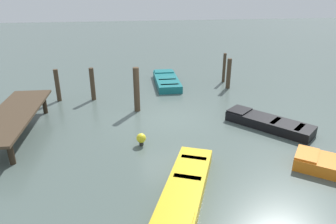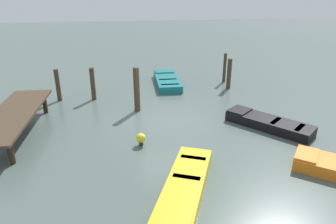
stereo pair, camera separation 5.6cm
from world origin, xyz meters
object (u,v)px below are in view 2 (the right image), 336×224
Objects in this scene: rowboat_black at (268,123)px; mooring_piling_far_left at (58,85)px; mooring_piling_center at (229,74)px; mooring_piling_near_left at (225,68)px; dock_segment at (13,115)px; rowboat_teal at (167,81)px; rowboat_yellow at (184,189)px; mooring_piling_mid_left at (137,90)px; mooring_piling_far_right at (93,84)px; marker_buoy at (141,138)px.

rowboat_black is 2.04× the size of mooring_piling_far_left.
mooring_piling_center is 0.98× the size of mooring_piling_near_left.
dock_segment is at bearing 114.10° from mooring_piling_center.
rowboat_yellow is (-10.53, 0.94, -0.00)m from rowboat_teal.
mooring_piling_near_left is (3.98, -5.49, -0.17)m from mooring_piling_mid_left.
mooring_piling_far_right reaches higher than marker_buoy.
rowboat_teal is 1.73× the size of mooring_piling_mid_left.
mooring_piling_mid_left is at bearing 125.93° from mooring_piling_near_left.
mooring_piling_mid_left is 3.52m from marker_buoy.
mooring_piling_mid_left is 1.22× the size of mooring_piling_center.
mooring_piling_center reaches higher than rowboat_yellow.
dock_segment is 3.94m from mooring_piling_far_left.
mooring_piling_center is (5.33, -0.02, 0.64)m from rowboat_black.
rowboat_teal is at bearing -26.31° from mooring_piling_mid_left.
mooring_piling_far_left is at bearing 109.35° from rowboat_teal.
mooring_piling_far_right is at bearing 49.40° from mooring_piling_mid_left.
dock_segment is 1.53× the size of rowboat_teal.
mooring_piling_far_right is 0.96× the size of mooring_piling_near_left.
mooring_piling_near_left is at bearing -59.13° from dock_segment.
rowboat_black is at bearing 179.82° from mooring_piling_center.
mooring_piling_mid_left reaches higher than mooring_piling_near_left.
mooring_piling_near_left is at bearing -42.72° from rowboat_black.
mooring_piling_far_right is at bearing 117.36° from rowboat_teal.
rowboat_yellow is at bearing 157.01° from mooring_piling_near_left.
rowboat_yellow is (-4.70, -5.91, -0.62)m from dock_segment.
mooring_piling_far_right is (-2.10, 4.13, 0.63)m from rowboat_teal.
mooring_piling_mid_left reaches higher than mooring_piling_far_right.
mooring_piling_near_left is at bearing -5.99° from mooring_piling_center.
rowboat_teal is at bearing -63.09° from mooring_piling_far_right.
mooring_piling_near_left is at bearing -89.27° from rowboat_teal.
rowboat_yellow is at bearing -161.63° from marker_buoy.
mooring_piling_center is 8.19m from marker_buoy.
dock_segment reaches higher than rowboat_teal.
mooring_piling_far_right is 7.58m from mooring_piling_center.
mooring_piling_center is at bearing -85.25° from mooring_piling_far_left.
dock_segment is 1.34× the size of rowboat_yellow.
mooring_piling_center reaches higher than rowboat_black.
mooring_piling_far_left is (0.08, 1.75, -0.01)m from mooring_piling_far_right.
rowboat_yellow is at bearing -126.96° from dock_segment.
dock_segment is at bearing 119.38° from mooring_piling_near_left.
rowboat_teal is 6.25m from mooring_piling_far_left.
rowboat_teal is 2.06× the size of mooring_piling_near_left.
marker_buoy is at bearing -106.28° from dock_segment.
mooring_piling_far_left is (3.82, -0.98, -0.01)m from dock_segment.
mooring_piling_near_left reaches higher than rowboat_teal.
mooring_piling_far_left is at bearing 87.27° from mooring_piling_far_right.
marker_buoy is (3.13, 1.04, 0.07)m from rowboat_yellow.
mooring_piling_near_left reaches higher than rowboat_yellow.
mooring_piling_near_left is at bearing -74.57° from mooring_piling_far_right.
rowboat_teal is 0.87× the size of rowboat_yellow.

